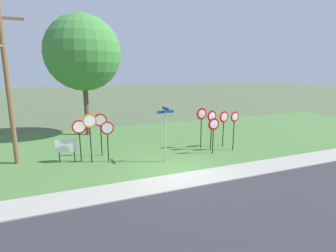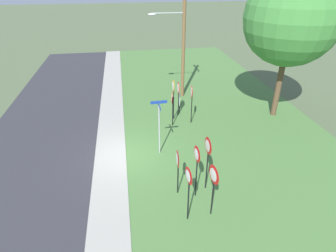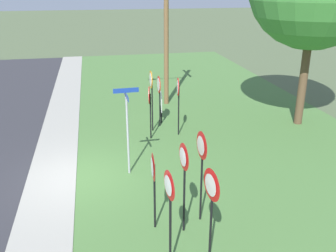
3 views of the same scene
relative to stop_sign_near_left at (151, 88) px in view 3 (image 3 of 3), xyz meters
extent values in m
plane|color=#4C5B3D|center=(3.68, -3.16, -1.97)|extent=(160.00, 160.00, 0.00)
cube|color=#99968C|center=(3.68, -3.96, -1.94)|extent=(44.00, 1.60, 0.06)
cube|color=#477038|center=(3.68, 2.84, -1.95)|extent=(44.00, 12.00, 0.04)
cylinder|color=black|center=(0.00, 0.03, -0.76)|extent=(0.06, 0.06, 2.34)
cylinder|color=orange|center=(0.00, -0.01, 0.35)|extent=(0.73, 0.04, 0.73)
cylinder|color=white|center=(0.00, -0.03, 0.35)|extent=(0.57, 0.02, 0.57)
cylinder|color=black|center=(0.86, -0.18, -0.97)|extent=(0.06, 0.06, 1.93)
cylinder|color=red|center=(0.86, -0.23, -0.06)|extent=(0.70, 0.16, 0.71)
cylinder|color=white|center=(0.86, -0.24, -0.06)|extent=(0.54, 0.11, 0.55)
cylinder|color=black|center=(-0.51, 0.45, -0.95)|extent=(0.06, 0.06, 1.97)
cylinder|color=red|center=(-0.51, 0.41, -0.01)|extent=(0.74, 0.03, 0.74)
cylinder|color=white|center=(-0.51, 0.39, -0.01)|extent=(0.58, 0.01, 0.58)
cylinder|color=black|center=(0.68, 1.03, -0.85)|extent=(0.06, 0.06, 2.15)
cylinder|color=red|center=(0.68, 0.99, 0.17)|extent=(0.73, 0.13, 0.74)
cylinder|color=white|center=(0.68, 0.97, 0.17)|extent=(0.57, 0.09, 0.57)
cylinder|color=black|center=(6.77, 0.24, -0.79)|extent=(0.06, 0.06, 2.29)
cone|color=red|center=(6.77, 0.20, 0.29)|extent=(0.74, 0.09, 0.74)
cone|color=silver|center=(6.77, 0.18, 0.29)|extent=(0.50, 0.06, 0.51)
cylinder|color=black|center=(8.39, -0.94, -0.84)|extent=(0.06, 0.06, 2.18)
cone|color=red|center=(8.39, -0.98, 0.18)|extent=(0.66, 0.13, 0.67)
cone|color=silver|center=(8.39, -1.00, 0.18)|extent=(0.45, 0.08, 0.45)
cylinder|color=black|center=(7.17, -0.32, -0.83)|extent=(0.06, 0.06, 2.21)
cone|color=red|center=(7.17, -0.36, 0.21)|extent=(0.69, 0.10, 0.69)
cone|color=white|center=(7.17, -0.39, 0.21)|extent=(0.47, 0.06, 0.47)
cylinder|color=black|center=(6.87, -1.04, -1.00)|extent=(0.06, 0.06, 1.86)
cone|color=red|center=(6.87, -1.08, -0.15)|extent=(0.73, 0.05, 0.73)
cone|color=white|center=(6.87, -1.10, -0.15)|extent=(0.50, 0.03, 0.50)
cylinder|color=black|center=(8.28, 0.03, -0.92)|extent=(0.06, 0.06, 2.03)
cone|color=red|center=(8.28, -0.01, 0.02)|extent=(0.75, 0.16, 0.76)
cone|color=silver|center=(8.28, -0.03, 0.02)|extent=(0.51, 0.10, 0.51)
cylinder|color=#9EA0A8|center=(3.71, -1.39, -0.60)|extent=(0.07, 0.07, 2.67)
cylinder|color=#9EA0A8|center=(3.71, -1.39, 0.75)|extent=(0.09, 0.09, 0.03)
cube|color=navy|center=(3.71, -1.39, 0.81)|extent=(0.96, 0.06, 0.15)
cube|color=navy|center=(3.71, -1.39, 0.98)|extent=(0.05, 0.82, 0.15)
cylinder|color=brown|center=(-3.70, 1.38, 2.23)|extent=(0.24, 0.24, 8.31)
cylinder|color=black|center=(-1.60, 0.70, -1.66)|extent=(0.05, 0.05, 0.55)
cylinder|color=black|center=(-0.84, 0.59, -1.66)|extent=(0.05, 0.05, 0.55)
cube|color=white|center=(-1.22, 0.65, -1.03)|extent=(1.09, 0.19, 0.70)
cylinder|color=brown|center=(0.44, 6.74, 0.44)|extent=(0.36, 0.36, 4.74)
camera|label=1|loc=(-1.22, -13.91, 2.88)|focal=27.94mm
camera|label=2|loc=(16.04, -2.97, 6.54)|focal=30.19mm
camera|label=3|loc=(15.17, -2.38, 4.20)|focal=40.26mm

